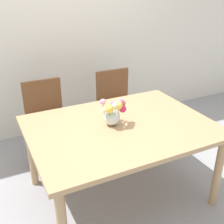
# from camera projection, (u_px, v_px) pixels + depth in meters

# --- Properties ---
(ground_plane) EXTENTS (12.00, 12.00, 0.00)m
(ground_plane) POSITION_uv_depth(u_px,v_px,m) (120.00, 192.00, 2.73)
(ground_plane) COLOR #939399
(back_wall) EXTENTS (7.00, 0.10, 2.80)m
(back_wall) POSITION_uv_depth(u_px,v_px,m) (60.00, 22.00, 3.44)
(back_wall) COLOR silver
(back_wall) RESTS_ON ground_plane
(dining_table) EXTENTS (1.56, 1.16, 0.74)m
(dining_table) POSITION_uv_depth(u_px,v_px,m) (121.00, 133.00, 2.45)
(dining_table) COLOR tan
(dining_table) RESTS_ON ground_plane
(chair_left) EXTENTS (0.42, 0.42, 0.90)m
(chair_left) POSITION_uv_depth(u_px,v_px,m) (47.00, 116.00, 3.09)
(chair_left) COLOR brown
(chair_left) RESTS_ON ground_plane
(chair_right) EXTENTS (0.42, 0.42, 0.90)m
(chair_right) POSITION_uv_depth(u_px,v_px,m) (116.00, 102.00, 3.43)
(chair_right) COLOR brown
(chair_right) RESTS_ON ground_plane
(flower_vase) EXTENTS (0.23, 0.19, 0.25)m
(flower_vase) POSITION_uv_depth(u_px,v_px,m) (113.00, 113.00, 2.38)
(flower_vase) COLOR silver
(flower_vase) RESTS_ON dining_table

